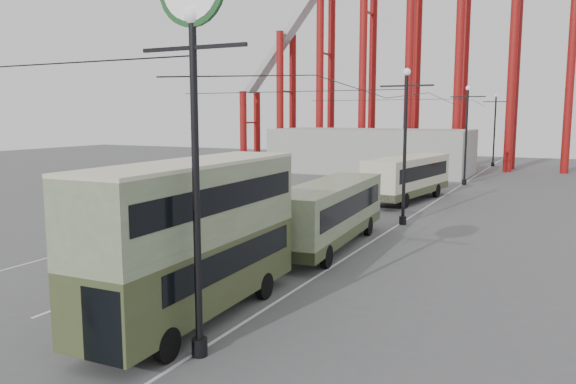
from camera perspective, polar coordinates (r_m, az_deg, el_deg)
The scene contains 11 objects.
ground at distance 21.84m, azimuth -16.47°, elevation -10.07°, with size 160.00×160.00×0.00m, color #525254.
road_markings at distance 38.53m, azimuth 2.92°, elevation -2.03°, with size 12.52×120.00×0.01m.
lamp_post_near at distance 14.98m, azimuth -9.60°, elevation 12.59°, with size 3.20×0.44×10.80m.
lamp_post_mid at distance 34.27m, azimuth 11.78°, elevation 4.46°, with size 3.20×0.44×9.32m.
lamp_post_far at distance 55.80m, azimuth 17.65°, elevation 5.49°, with size 3.20×0.44×9.32m.
lamp_post_distant at distance 77.59m, azimuth 20.24°, elevation 5.93°, with size 3.20×0.44×9.32m.
fairground_shed at distance 65.46m, azimuth 8.46°, elevation 4.15°, with size 22.00×10.00×5.00m, color #9B9B96.
double_decker_bus at distance 18.21m, azimuth -9.38°, elevation -4.01°, with size 2.76×9.68×5.15m.
single_decker_green at distance 28.13m, azimuth 4.16°, elevation -1.98°, with size 3.44×11.52×3.21m.
single_decker_cream at distance 44.26m, azimuth 12.07°, elevation 1.58°, with size 4.20×11.21×3.40m.
pedestrian at distance 30.33m, azimuth -3.98°, elevation -3.15°, with size 0.60×0.40×1.66m, color black.
Camera 1 is at (14.38, -15.07, 6.59)m, focal length 35.00 mm.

